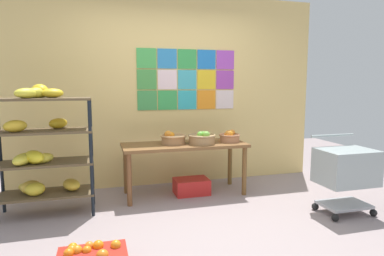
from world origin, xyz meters
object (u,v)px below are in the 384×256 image
Objects in this scene: fruit_basket_back_left at (230,137)px; produce_crate_under_table at (191,186)px; fruit_basket_right at (173,138)px; shopping_cart at (346,169)px; display_table at (185,150)px; fruit_basket_centre at (202,138)px; banana_shelf_unit at (41,147)px.

fruit_basket_back_left is 0.64× the size of produce_crate_under_table.
shopping_cart is (1.70, -1.15, -0.24)m from fruit_basket_right.
fruit_basket_back_left is at bearing -3.21° from display_table.
fruit_basket_back_left is (0.61, -0.03, 0.15)m from display_table.
shopping_cart is (1.34, -1.04, -0.25)m from fruit_basket_centre.
banana_shelf_unit is 0.90× the size of display_table.
display_table is (1.67, 0.26, -0.17)m from banana_shelf_unit.
fruit_basket_back_left reaches higher than display_table.
produce_crate_under_table is 0.52× the size of shopping_cart.
fruit_basket_centre reaches higher than fruit_basket_back_left.
display_table reaches higher than produce_crate_under_table.
fruit_basket_right is 0.38m from fruit_basket_centre.
produce_crate_under_table is at bearing -11.59° from display_table.
display_table is at bearing 153.98° from shopping_cart.
fruit_basket_centre is 0.66m from produce_crate_under_table.
shopping_cart reaches higher than display_table.
display_table is 0.28m from fruit_basket_centre.
banana_shelf_unit is 1.70m from display_table.
fruit_basket_back_left is at bearing 140.65° from shopping_cart.
banana_shelf_unit is at bearing -169.38° from fruit_basket_right.
shopping_cart is (1.46, -1.11, 0.40)m from produce_crate_under_table.
display_table is 4.51× the size of fruit_basket_centre.
produce_crate_under_table is at bearing 149.35° from fruit_basket_centre.
display_table is 1.86× the size of shopping_cart.
banana_shelf_unit reaches higher than fruit_basket_back_left.
banana_shelf_unit reaches higher than fruit_basket_right.
banana_shelf_unit is at bearing -174.33° from fruit_basket_back_left.
shopping_cart is at bearing -34.25° from fruit_basket_right.
display_table is 0.22m from fruit_basket_right.
shopping_cart reaches higher than fruit_basket_centre.
display_table is 4.81× the size of fruit_basket_right.
fruit_basket_back_left is 0.33× the size of shopping_cart.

